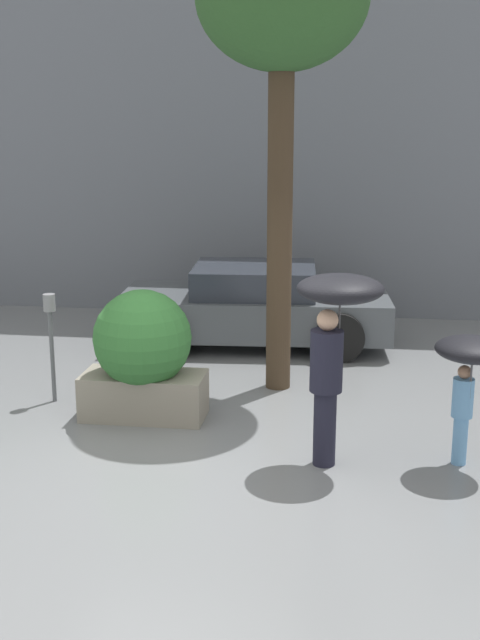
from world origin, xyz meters
name	(u,v)px	position (x,y,z in m)	size (l,w,h in m)	color
ground_plane	(176,461)	(0.00, 0.00, 0.00)	(40.00, 40.00, 0.00)	slate
building_facade	(256,137)	(0.00, 6.50, 3.00)	(18.00, 0.30, 6.00)	slate
planter_box	(143,353)	(-0.62, 1.16, 0.75)	(1.37, 1.09, 1.46)	gray
person_adult	(335,323)	(1.50, 0.20, 1.40)	(0.82, 0.82, 1.85)	#1E1E2D
person_child	(471,362)	(2.77, 0.27, 1.05)	(0.70, 0.70, 1.29)	#669ED1
parked_car_near	(254,306)	(0.23, 4.43, 0.57)	(4.05, 2.18, 1.18)	#4C5156
street_tree	(282,8)	(0.77, 2.43, 4.47)	(1.98, 1.98, 5.45)	#423323
parking_meter	(51,325)	(-1.81, 1.52, 0.93)	(0.14, 0.14, 1.30)	#595B60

